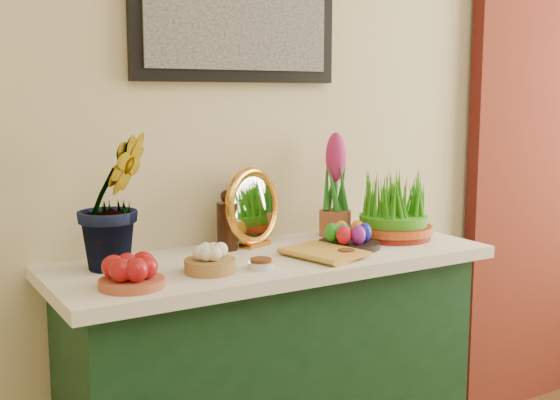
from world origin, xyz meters
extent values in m
cube|color=beige|center=(0.00, 2.25, 1.35)|extent=(4.00, 0.04, 2.70)
cube|color=#420B10|center=(1.25, 2.20, 1.15)|extent=(0.90, 0.06, 2.30)
cube|color=#143920|center=(-0.27, 2.00, 0.42)|extent=(1.30, 0.45, 0.85)
cube|color=white|center=(-0.27, 2.00, 0.87)|extent=(1.40, 0.55, 0.04)
imported|color=#1E6D1E|center=(-0.75, 2.08, 1.15)|extent=(0.30, 0.27, 0.52)
cylinder|color=#A54A2F|center=(-0.78, 1.86, 0.90)|extent=(0.22, 0.22, 0.02)
cylinder|color=#AA8244|center=(-0.54, 1.90, 0.91)|extent=(0.19, 0.19, 0.04)
cylinder|color=black|center=(-0.37, 2.14, 0.97)|extent=(0.07, 0.07, 0.15)
sphere|color=black|center=(-0.37, 2.14, 1.07)|extent=(0.04, 0.04, 0.04)
cube|color=orange|center=(-0.26, 2.14, 0.90)|extent=(0.12, 0.09, 0.02)
torus|color=orange|center=(-0.26, 2.15, 1.02)|extent=(0.27, 0.15, 0.27)
cylinder|color=silver|center=(-0.26, 2.15, 1.02)|extent=(0.20, 0.10, 0.20)
imported|color=gold|center=(-0.24, 1.87, 0.91)|extent=(0.21, 0.27, 0.03)
cylinder|color=silver|center=(-0.40, 1.86, 0.90)|extent=(0.08, 0.08, 0.02)
cylinder|color=#592D14|center=(-0.40, 1.86, 0.92)|extent=(0.06, 0.06, 0.01)
cylinder|color=silver|center=(-0.10, 1.85, 0.90)|extent=(0.06, 0.06, 0.02)
cylinder|color=#592D14|center=(-0.10, 1.85, 0.91)|extent=(0.05, 0.05, 0.01)
cylinder|color=black|center=(-0.01, 1.96, 0.90)|extent=(0.24, 0.24, 0.02)
ellipsoid|color=red|center=(-0.05, 1.92, 0.94)|extent=(0.05, 0.05, 0.06)
ellipsoid|color=#171EA6|center=(0.03, 1.92, 0.94)|extent=(0.05, 0.05, 0.06)
ellipsoid|color=gold|center=(-0.01, 2.00, 0.94)|extent=(0.05, 0.05, 0.06)
ellipsoid|color=#21971B|center=(-0.06, 1.98, 0.94)|extent=(0.05, 0.05, 0.06)
ellipsoid|color=orange|center=(0.04, 1.98, 0.94)|extent=(0.05, 0.05, 0.06)
ellipsoid|color=#8B1B97|center=(-0.01, 1.90, 0.94)|extent=(0.05, 0.05, 0.06)
ellipsoid|color=#0C9171|center=(-0.03, 1.96, 0.94)|extent=(0.05, 0.05, 0.06)
cylinder|color=#995133|center=(0.07, 2.14, 0.94)|extent=(0.11, 0.11, 0.09)
ellipsoid|color=#B4246D|center=(0.07, 2.14, 1.17)|extent=(0.07, 0.07, 0.17)
cylinder|color=maroon|center=(0.22, 2.00, 0.91)|extent=(0.26, 0.26, 0.05)
cylinder|color=maroon|center=(0.22, 2.00, 0.92)|extent=(0.28, 0.28, 0.03)
camera|label=1|loc=(-1.36, 0.13, 1.39)|focal=45.00mm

